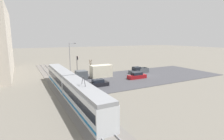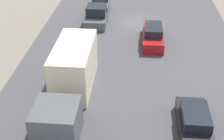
{
  "view_description": "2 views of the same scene",
  "coord_description": "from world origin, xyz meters",
  "px_view_note": "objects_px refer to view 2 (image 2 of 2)",
  "views": [
    {
      "loc": [
        -35.01,
        28.63,
        9.61
      ],
      "look_at": [
        -0.34,
        10.26,
        2.47
      ],
      "focal_mm": 28.0,
      "sensor_mm": 36.0,
      "label": 1
    },
    {
      "loc": [
        -0.14,
        28.63,
        12.31
      ],
      "look_at": [
        1.16,
        13.59,
        2.95
      ],
      "focal_mm": 50.0,
      "sensor_mm": 36.0,
      "label": 2
    }
  ],
  "objects_px": {
    "box_truck": "(71,77)",
    "sedan_car_0": "(194,124)",
    "pickup_truck": "(98,14)",
    "sedan_car_1": "(153,36)"
  },
  "relations": [
    {
      "from": "sedan_car_0",
      "to": "pickup_truck",
      "type": "bearing_deg",
      "value": -64.53
    },
    {
      "from": "box_truck",
      "to": "sedan_car_0",
      "type": "bearing_deg",
      "value": 159.08
    },
    {
      "from": "sedan_car_0",
      "to": "sedan_car_1",
      "type": "height_order",
      "value": "sedan_car_1"
    },
    {
      "from": "box_truck",
      "to": "sedan_car_0",
      "type": "relative_size",
      "value": 2.12
    },
    {
      "from": "sedan_car_0",
      "to": "sedan_car_1",
      "type": "bearing_deg",
      "value": -79.65
    },
    {
      "from": "box_truck",
      "to": "sedan_car_0",
      "type": "height_order",
      "value": "box_truck"
    },
    {
      "from": "sedan_car_0",
      "to": "box_truck",
      "type": "bearing_deg",
      "value": -20.92
    },
    {
      "from": "box_truck",
      "to": "sedan_car_1",
      "type": "distance_m",
      "value": 9.87
    },
    {
      "from": "pickup_truck",
      "to": "sedan_car_1",
      "type": "xyz_separation_m",
      "value": [
        -5.34,
        4.4,
        -0.04
      ]
    },
    {
      "from": "box_truck",
      "to": "sedan_car_1",
      "type": "bearing_deg",
      "value": -123.67
    }
  ]
}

